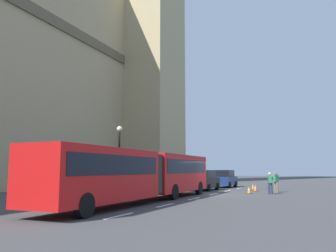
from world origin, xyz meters
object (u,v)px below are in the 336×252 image
sedan_lead (204,180)px  street_lamp (119,154)px  traffic_cone_east (253,187)px  traffic_cone_west (249,190)px  pedestrian_near_cones (270,182)px  articulated_bus (143,172)px  traffic_cone_middle (255,188)px  pedestrian_by_kerb (276,181)px  sedan_trailing (225,179)px

sedan_lead → street_lamp: 9.18m
traffic_cone_east → street_lamp: street_lamp is taller
traffic_cone_west → traffic_cone_east: same height
traffic_cone_west → street_lamp: bearing=120.2°
street_lamp → pedestrian_near_cones: bearing=-63.6°
traffic_cone_east → traffic_cone_west: bearing=-173.2°
articulated_bus → sedan_lead: size_ratio=3.87×
traffic_cone_middle → traffic_cone_east: size_ratio=1.00×
articulated_bus → street_lamp: bearing=44.6°
traffic_cone_east → street_lamp: bearing=142.6°
traffic_cone_east → articulated_bus: bearing=166.3°
traffic_cone_east → pedestrian_by_kerb: bearing=-142.9°
traffic_cone_middle → street_lamp: 12.60m
street_lamp → sedan_lead: bearing=-29.0°
articulated_bus → traffic_cone_east: (15.32, -3.73, -1.46)m
traffic_cone_middle → pedestrian_near_cones: (-3.31, -1.70, 0.63)m
traffic_cone_middle → street_lamp: street_lamp is taller
articulated_bus → pedestrian_by_kerb: articulated_bus is taller
traffic_cone_west → traffic_cone_middle: (3.36, 0.07, 0.00)m
sedan_lead → street_lamp: (-7.81, 4.32, 2.14)m
sedan_lead → traffic_cone_west: 5.31m
articulated_bus → pedestrian_by_kerb: bearing=-27.4°
sedan_trailing → pedestrian_by_kerb: (-6.44, -6.02, -0.00)m
traffic_cone_middle → pedestrian_near_cones: bearing=-152.8°
traffic_cone_west → articulated_bus: bearing=155.8°
street_lamp → pedestrian_near_cones: size_ratio=3.12×
street_lamp → articulated_bus: bearing=-135.4°
sedan_lead → sedan_trailing: 6.09m
traffic_cone_west → pedestrian_by_kerb: (2.26, -1.84, 0.63)m
traffic_cone_west → pedestrian_near_cones: bearing=-88.5°
traffic_cone_east → street_lamp: 13.83m
traffic_cone_west → pedestrian_by_kerb: bearing=-39.1°
traffic_cone_middle → pedestrian_near_cones: 3.78m
sedan_lead → traffic_cone_east: 4.94m
traffic_cone_middle → pedestrian_by_kerb: (-1.09, -1.91, 0.63)m
articulated_bus → traffic_cone_east: size_ratio=29.39×
articulated_bus → sedan_trailing: 18.47m
street_lamp → sedan_trailing: bearing=-18.8°
traffic_cone_middle → traffic_cone_east: 2.29m
sedan_lead → pedestrian_by_kerb: sedan_lead is taller
traffic_cone_middle → pedestrian_by_kerb: size_ratio=0.34×
articulated_bus → pedestrian_near_cones: size_ratio=10.09×
sedan_lead → traffic_cone_east: size_ratio=7.59×
sedan_trailing → traffic_cone_middle: size_ratio=7.59×
traffic_cone_west → pedestrian_near_cones: size_ratio=0.34×
pedestrian_by_kerb → street_lamp: bearing=124.7°
articulated_bus → traffic_cone_middle: bearing=-18.3°
pedestrian_by_kerb → traffic_cone_west: bearing=140.9°
articulated_bus → sedan_lead: articulated_bus is taller
street_lamp → pedestrian_near_cones: 11.95m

